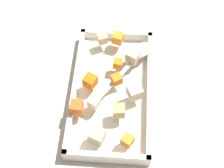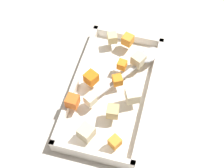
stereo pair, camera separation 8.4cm
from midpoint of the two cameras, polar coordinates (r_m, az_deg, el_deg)
ground_plane at (r=0.89m, az=-3.00°, el=-1.30°), size 4.00×4.00×0.00m
baking_dish at (r=0.87m, az=-2.74°, el=-1.65°), size 0.38×0.20×0.04m
carrot_chunk_near_right at (r=0.92m, az=-1.59°, el=7.65°), size 0.03×0.03×0.03m
carrot_chunk_corner_nw at (r=0.84m, az=-2.03°, el=0.77°), size 0.03×0.03×0.02m
carrot_chunk_rim_edge at (r=0.81m, az=-9.02°, el=-4.17°), size 0.03×0.03×0.03m
carrot_chunk_front_center at (r=0.87m, az=-1.76°, el=3.31°), size 0.03×0.03×0.02m
carrot_chunk_center at (r=0.76m, az=-0.50°, el=-9.87°), size 0.03×0.03×0.02m
carrot_chunk_heap_side at (r=0.84m, az=-6.59°, el=0.27°), size 0.04×0.04×0.03m
potato_chunk_far_left at (r=0.77m, az=-5.68°, el=-9.06°), size 0.04×0.04×0.03m
potato_chunk_near_spoon at (r=0.79m, az=-1.84°, el=-4.84°), size 0.03×0.03×0.03m
potato_chunk_back_center at (r=0.82m, az=0.99°, el=-1.58°), size 0.04×0.04×0.03m
potato_chunk_mid_left at (r=0.81m, az=-6.05°, el=-3.40°), size 0.03×0.03×0.02m
potato_chunk_mid_right at (r=0.88m, az=0.85°, el=4.57°), size 0.04×0.04×0.03m
potato_chunk_heap_top at (r=0.92m, az=-4.29°, el=7.58°), size 0.03×0.03×0.03m
serving_spoon at (r=0.89m, az=1.91°, el=5.02°), size 0.19×0.14×0.02m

